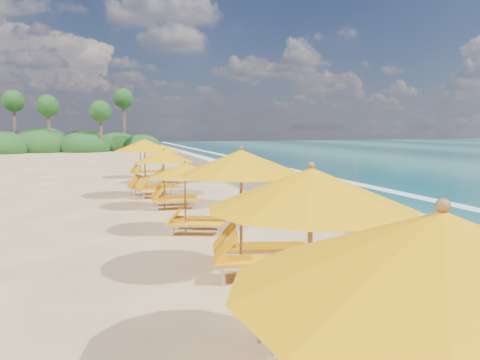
# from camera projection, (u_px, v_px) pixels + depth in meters

# --- Properties ---
(ground) EXTENTS (160.00, 160.00, 0.00)m
(ground) POSITION_uv_depth(u_px,v_px,m) (240.00, 214.00, 15.96)
(ground) COLOR #D9B47F
(ground) RESTS_ON ground
(wet_sand) EXTENTS (4.00, 160.00, 0.01)m
(wet_sand) POSITION_uv_depth(u_px,v_px,m) (340.00, 207.00, 17.17)
(wet_sand) COLOR #7B6549
(wet_sand) RESTS_ON ground
(surf_foam) EXTENTS (4.00, 160.00, 0.01)m
(surf_foam) POSITION_uv_depth(u_px,v_px,m) (400.00, 203.00, 17.99)
(surf_foam) COLOR white
(surf_foam) RESTS_ON ground
(station_1) EXTENTS (2.85, 2.64, 2.62)m
(station_1) POSITION_uv_depth(u_px,v_px,m) (324.00, 252.00, 5.69)
(station_1) COLOR olive
(station_1) RESTS_ON ground
(station_2) EXTENTS (3.29, 3.18, 2.66)m
(station_2) POSITION_uv_depth(u_px,v_px,m) (251.00, 203.00, 9.33)
(station_2) COLOR olive
(station_2) RESTS_ON ground
(station_3) EXTENTS (2.68, 2.63, 2.07)m
(station_3) POSITION_uv_depth(u_px,v_px,m) (191.00, 192.00, 13.08)
(station_3) COLOR olive
(station_3) RESTS_ON ground
(station_4) EXTENTS (2.48, 2.31, 2.24)m
(station_4) POSITION_uv_depth(u_px,v_px,m) (169.00, 175.00, 17.04)
(station_4) COLOR olive
(station_4) RESTS_ON ground
(station_5) EXTENTS (3.21, 3.10, 2.60)m
(station_5) POSITION_uv_depth(u_px,v_px,m) (149.00, 164.00, 19.80)
(station_5) COLOR olive
(station_5) RESTS_ON ground
(station_6) EXTENTS (2.80, 2.77, 2.16)m
(station_6) POSITION_uv_depth(u_px,v_px,m) (165.00, 161.00, 24.52)
(station_6) COLOR olive
(station_6) RESTS_ON ground
(station_7) EXTENTS (2.61, 2.50, 2.16)m
(station_7) POSITION_uv_depth(u_px,v_px,m) (143.00, 158.00, 27.31)
(station_7) COLOR olive
(station_7) RESTS_ON ground
(treeline) EXTENTS (25.80, 8.80, 9.74)m
(treeline) POSITION_uv_depth(u_px,v_px,m) (51.00, 144.00, 55.87)
(treeline) COLOR #163D14
(treeline) RESTS_ON ground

